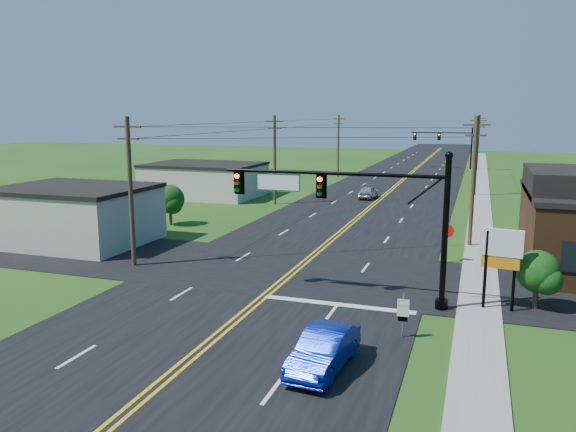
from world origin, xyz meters
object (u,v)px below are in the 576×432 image
(signal_mast_main, at_px, (351,206))
(stop_sign, at_px, (447,235))
(signal_mast_far, at_px, (445,141))
(blue_car, at_px, (324,351))
(route_sign, at_px, (403,312))

(signal_mast_main, distance_m, stop_sign, 10.33)
(signal_mast_far, relative_size, blue_car, 2.53)
(signal_mast_far, height_order, blue_car, signal_mast_far)
(route_sign, bearing_deg, blue_car, -124.42)
(signal_mast_main, relative_size, signal_mast_far, 1.03)
(route_sign, bearing_deg, signal_mast_far, 89.23)
(stop_sign, bearing_deg, route_sign, -74.54)
(signal_mast_main, height_order, route_sign, signal_mast_main)
(signal_mast_far, xyz_separation_m, stop_sign, (4.06, -63.02, -2.78))
(signal_mast_main, xyz_separation_m, route_sign, (3.16, -4.10, -3.62))
(blue_car, distance_m, route_sign, 4.49)
(route_sign, bearing_deg, signal_mast_main, 124.53)
(blue_car, height_order, stop_sign, stop_sign)
(blue_car, relative_size, stop_sign, 1.77)
(route_sign, height_order, stop_sign, stop_sign)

